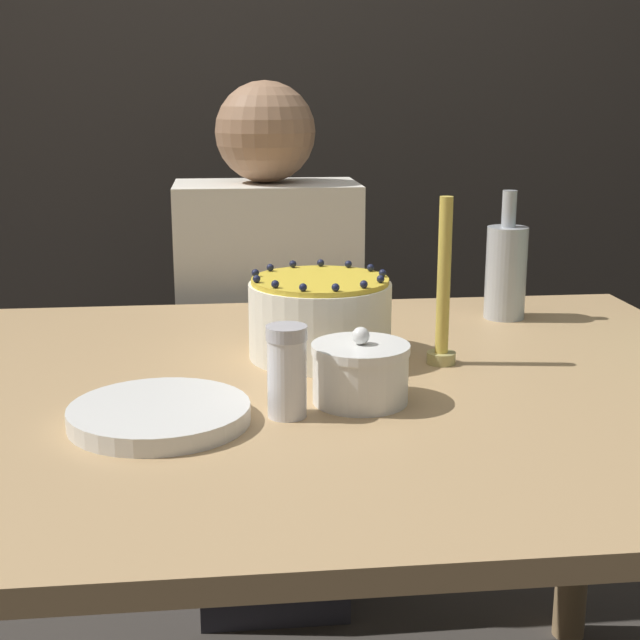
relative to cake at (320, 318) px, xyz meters
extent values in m
cube|color=#38332D|center=(-0.10, 1.26, 0.47)|extent=(8.00, 0.05, 2.60)
cube|color=tan|center=(-0.10, -0.14, -0.08)|extent=(1.51, 1.05, 0.03)
cylinder|color=tan|center=(0.60, 0.33, -0.46)|extent=(0.07, 0.07, 0.74)
cylinder|color=white|center=(0.00, 0.00, 0.00)|extent=(0.23, 0.23, 0.12)
cylinder|color=yellow|center=(0.00, 0.00, 0.06)|extent=(0.22, 0.22, 0.01)
sphere|color=#191E3D|center=(0.10, 0.00, 0.07)|extent=(0.01, 0.01, 0.01)
sphere|color=#191E3D|center=(0.09, 0.05, 0.07)|extent=(0.01, 0.01, 0.01)
sphere|color=#191E3D|center=(0.06, 0.08, 0.07)|extent=(0.01, 0.01, 0.01)
sphere|color=#191E3D|center=(0.01, 0.10, 0.07)|extent=(0.01, 0.01, 0.01)
sphere|color=#191E3D|center=(-0.04, 0.09, 0.07)|extent=(0.01, 0.01, 0.01)
sphere|color=#191E3D|center=(-0.07, 0.07, 0.07)|extent=(0.01, 0.01, 0.01)
sphere|color=#191E3D|center=(-0.10, 0.02, 0.07)|extent=(0.01, 0.01, 0.01)
sphere|color=#191E3D|center=(-0.10, -0.02, 0.07)|extent=(0.01, 0.01, 0.01)
sphere|color=#191E3D|center=(-0.07, -0.07, 0.07)|extent=(0.01, 0.01, 0.01)
sphere|color=#191E3D|center=(-0.04, -0.09, 0.07)|extent=(0.01, 0.01, 0.01)
sphere|color=#191E3D|center=(0.01, -0.10, 0.07)|extent=(0.01, 0.01, 0.01)
sphere|color=#191E3D|center=(0.06, -0.08, 0.07)|extent=(0.01, 0.01, 0.01)
sphere|color=#191E3D|center=(0.09, -0.05, 0.07)|extent=(0.01, 0.01, 0.01)
cylinder|color=white|center=(0.03, -0.22, -0.03)|extent=(0.13, 0.13, 0.07)
cylinder|color=white|center=(0.03, -0.22, 0.01)|extent=(0.13, 0.13, 0.01)
sphere|color=white|center=(0.03, -0.22, 0.03)|extent=(0.02, 0.02, 0.02)
cylinder|color=white|center=(-0.07, -0.27, -0.01)|extent=(0.05, 0.05, 0.10)
cylinder|color=silver|center=(-0.07, -0.27, 0.05)|extent=(0.05, 0.05, 0.02)
cylinder|color=white|center=(-0.24, -0.28, -0.06)|extent=(0.23, 0.23, 0.01)
cylinder|color=white|center=(-0.24, -0.28, -0.05)|extent=(0.23, 0.23, 0.01)
cylinder|color=white|center=(-0.24, -0.28, -0.04)|extent=(0.23, 0.23, 0.01)
cylinder|color=tan|center=(0.18, -0.06, -0.05)|extent=(0.05, 0.05, 0.02)
cylinder|color=gold|center=(0.18, -0.06, 0.08)|extent=(0.02, 0.02, 0.24)
cylinder|color=#B2B7BC|center=(0.37, 0.22, 0.02)|extent=(0.08, 0.08, 0.17)
cylinder|color=#B2B7BC|center=(0.37, 0.22, 0.14)|extent=(0.03, 0.03, 0.07)
cube|color=#2D2D38|center=(-0.05, 0.59, -0.61)|extent=(0.34, 0.34, 0.45)
cube|color=silver|center=(-0.05, 0.59, -0.11)|extent=(0.40, 0.24, 0.54)
sphere|color=#9E7556|center=(-0.05, 0.59, 0.27)|extent=(0.22, 0.22, 0.22)
camera|label=1|loc=(-0.15, -1.36, 0.34)|focal=50.00mm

